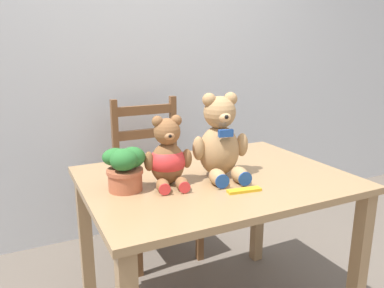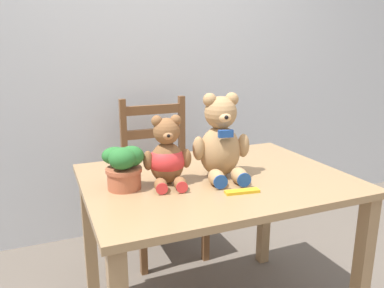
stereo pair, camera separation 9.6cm
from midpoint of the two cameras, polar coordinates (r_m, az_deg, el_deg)
The scene contains 7 objects.
wall_back at distance 2.70m, azimuth -6.36°, elevation 13.59°, with size 8.00×0.04×2.60m, color silver.
dining_table at distance 1.75m, azimuth 5.17°, elevation -8.54°, with size 1.17×0.87×0.77m.
wooden_chair_behind at distance 2.49m, azimuth -3.60°, elevation -5.40°, with size 0.45×0.46×1.02m.
teddy_bear_left at distance 1.58m, azimuth -2.09°, elevation -1.99°, with size 0.21×0.23×0.30m.
teddy_bear_right at distance 1.66m, azimuth 6.08°, elevation 0.36°, with size 0.27×0.28×0.38m.
potted_plant at distance 1.54m, azimuth -8.66°, elevation -3.33°, with size 0.16×0.16×0.18m.
chocolate_bar at distance 1.53m, azimuth 9.44°, elevation -7.17°, with size 0.14×0.04×0.01m, color gold.
Camera 2 is at (-0.71, -1.01, 1.34)m, focal length 35.00 mm.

